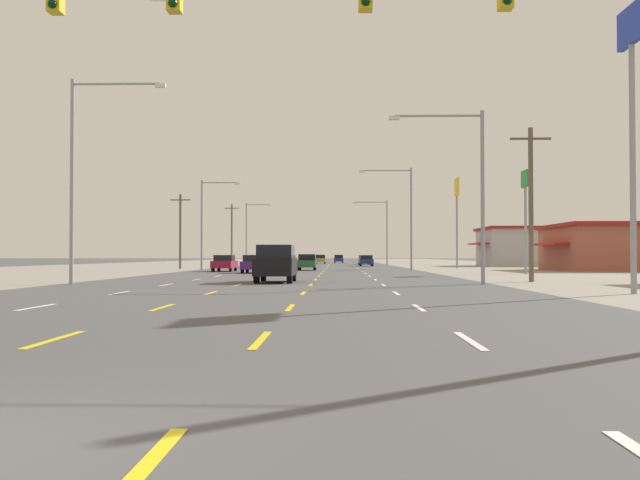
{
  "coord_description": "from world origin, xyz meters",
  "views": [
    {
      "loc": [
        3.05,
        -5.09,
        1.43
      ],
      "look_at": [
        0.94,
        80.78,
        3.27
      ],
      "focal_mm": 40.39,
      "sensor_mm": 36.0,
      "label": 1
    }
  ],
  "objects_px": {
    "sedan_far_right_far": "(366,260)",
    "streetlight_left_row_1": "(206,218)",
    "hatchback_center_turn_distant_a": "(321,259)",
    "pole_sign_right_row_1": "(525,198)",
    "streetlight_left_row_2": "(249,229)",
    "sedan_far_right_farthest": "(364,260)",
    "suv_center_turn_nearest": "(276,263)",
    "streetlight_left_row_0": "(82,164)",
    "pole_sign_right_row_2": "(457,201)",
    "sedan_inner_left_near": "(254,264)",
    "hatchback_inner_right_distant_b": "(339,259)",
    "pole_sign_right_row_0": "(632,79)",
    "sedan_inner_left_farther": "(290,260)",
    "streetlight_right_row_1": "(405,210)",
    "sedan_far_left_mid": "(225,263)",
    "streetlight_right_row_0": "(471,181)",
    "hatchback_center_turn_midfar": "(307,262)",
    "streetlight_right_row_2": "(383,227)"
  },
  "relations": [
    {
      "from": "hatchback_inner_right_distant_b",
      "to": "pole_sign_right_row_0",
      "type": "xyz_separation_m",
      "value": [
        10.76,
        -106.83,
        7.23
      ]
    },
    {
      "from": "sedan_far_left_mid",
      "to": "sedan_far_right_farthest",
      "type": "distance_m",
      "value": 50.51
    },
    {
      "from": "suv_center_turn_nearest",
      "to": "pole_sign_right_row_0",
      "type": "xyz_separation_m",
      "value": [
        14.24,
        -11.21,
        6.98
      ]
    },
    {
      "from": "sedan_inner_left_near",
      "to": "hatchback_inner_right_distant_b",
      "type": "bearing_deg",
      "value": 84.72
    },
    {
      "from": "sedan_inner_left_near",
      "to": "hatchback_center_turn_distant_a",
      "type": "xyz_separation_m",
      "value": [
        3.82,
        65.82,
        0.03
      ]
    },
    {
      "from": "suv_center_turn_nearest",
      "to": "hatchback_inner_right_distant_b",
      "type": "xyz_separation_m",
      "value": [
        3.48,
        95.63,
        -0.24
      ]
    },
    {
      "from": "sedan_inner_left_farther",
      "to": "hatchback_center_turn_distant_a",
      "type": "distance_m",
      "value": 23.45
    },
    {
      "from": "pole_sign_right_row_0",
      "to": "streetlight_left_row_1",
      "type": "distance_m",
      "value": 48.78
    },
    {
      "from": "hatchback_center_turn_distant_a",
      "to": "streetlight_left_row_1",
      "type": "xyz_separation_m",
      "value": [
        -9.85,
        -54.74,
        4.31
      ]
    },
    {
      "from": "sedan_far_right_farthest",
      "to": "streetlight_right_row_2",
      "type": "bearing_deg",
      "value": -74.93
    },
    {
      "from": "pole_sign_right_row_2",
      "to": "streetlight_right_row_0",
      "type": "xyz_separation_m",
      "value": [
        -6.72,
        -44.83,
        -2.44
      ]
    },
    {
      "from": "sedan_far_right_farthest",
      "to": "suv_center_turn_nearest",
      "type": "bearing_deg",
      "value": -95.68
    },
    {
      "from": "sedan_inner_left_farther",
      "to": "pole_sign_right_row_2",
      "type": "bearing_deg",
      "value": -46.19
    },
    {
      "from": "sedan_far_right_far",
      "to": "sedan_far_right_farthest",
      "type": "xyz_separation_m",
      "value": [
        0.32,
        16.6,
        0.0
      ]
    },
    {
      "from": "sedan_far_right_farthest",
      "to": "streetlight_right_row_0",
      "type": "distance_m",
      "value": 77.32
    },
    {
      "from": "pole_sign_right_row_0",
      "to": "streetlight_right_row_2",
      "type": "distance_m",
      "value": 76.77
    },
    {
      "from": "streetlight_left_row_2",
      "to": "sedan_inner_left_farther",
      "type": "bearing_deg",
      "value": -22.42
    },
    {
      "from": "sedan_far_right_far",
      "to": "pole_sign_right_row_2",
      "type": "bearing_deg",
      "value": -58.98
    },
    {
      "from": "sedan_far_right_far",
      "to": "streetlight_left_row_1",
      "type": "xyz_separation_m",
      "value": [
        -16.59,
        -26.46,
        4.34
      ]
    },
    {
      "from": "hatchback_inner_right_distant_b",
      "to": "sedan_far_left_mid",
      "type": "bearing_deg",
      "value": -98.41
    },
    {
      "from": "sedan_inner_left_farther",
      "to": "pole_sign_right_row_1",
      "type": "height_order",
      "value": "pole_sign_right_row_1"
    },
    {
      "from": "streetlight_right_row_1",
      "to": "sedan_inner_left_near",
      "type": "bearing_deg",
      "value": -140.2
    },
    {
      "from": "sedan_far_left_mid",
      "to": "streetlight_left_row_2",
      "type": "relative_size",
      "value": 0.5
    },
    {
      "from": "pole_sign_right_row_0",
      "to": "streetlight_left_row_2",
      "type": "distance_m",
      "value": 80.26
    },
    {
      "from": "sedan_inner_left_near",
      "to": "sedan_far_right_farthest",
      "type": "distance_m",
      "value": 55.23
    },
    {
      "from": "suv_center_turn_nearest",
      "to": "pole_sign_right_row_0",
      "type": "relative_size",
      "value": 0.46
    },
    {
      "from": "sedan_inner_left_farther",
      "to": "streetlight_right_row_0",
      "type": "bearing_deg",
      "value": -78.55
    },
    {
      "from": "pole_sign_right_row_0",
      "to": "streetlight_left_row_2",
      "type": "bearing_deg",
      "value": 107.25
    },
    {
      "from": "hatchback_center_turn_midfar",
      "to": "pole_sign_right_row_1",
      "type": "bearing_deg",
      "value": -37.27
    },
    {
      "from": "sedan_inner_left_farther",
      "to": "sedan_far_right_farthest",
      "type": "bearing_deg",
      "value": 46.5
    },
    {
      "from": "suv_center_turn_nearest",
      "to": "pole_sign_right_row_1",
      "type": "relative_size",
      "value": 0.61
    },
    {
      "from": "hatchback_center_turn_distant_a",
      "to": "pole_sign_right_row_2",
      "type": "height_order",
      "value": "pole_sign_right_row_2"
    },
    {
      "from": "hatchback_center_turn_distant_a",
      "to": "streetlight_right_row_0",
      "type": "height_order",
      "value": "streetlight_right_row_0"
    },
    {
      "from": "streetlight_right_row_1",
      "to": "streetlight_right_row_2",
      "type": "relative_size",
      "value": 1.06
    },
    {
      "from": "hatchback_center_turn_distant_a",
      "to": "streetlight_left_row_2",
      "type": "distance_m",
      "value": 23.3
    },
    {
      "from": "hatchback_center_turn_distant_a",
      "to": "pole_sign_right_row_0",
      "type": "distance_m",
      "value": 98.49
    },
    {
      "from": "streetlight_left_row_2",
      "to": "hatchback_center_turn_distant_a",
      "type": "bearing_deg",
      "value": 64.44
    },
    {
      "from": "sedan_inner_left_farther",
      "to": "hatchback_inner_right_distant_b",
      "type": "height_order",
      "value": "hatchback_inner_right_distant_b"
    },
    {
      "from": "sedan_far_right_far",
      "to": "hatchback_center_turn_distant_a",
      "type": "xyz_separation_m",
      "value": [
        -6.75,
        28.27,
        0.03
      ]
    },
    {
      "from": "pole_sign_right_row_0",
      "to": "sedan_far_left_mid",
      "type": "bearing_deg",
      "value": 119.59
    },
    {
      "from": "sedan_far_left_mid",
      "to": "pole_sign_right_row_2",
      "type": "height_order",
      "value": "pole_sign_right_row_2"
    },
    {
      "from": "streetlight_right_row_0",
      "to": "hatchback_center_turn_midfar",
      "type": "bearing_deg",
      "value": 105.72
    },
    {
      "from": "streetlight_right_row_0",
      "to": "streetlight_left_row_0",
      "type": "bearing_deg",
      "value": 180.0
    },
    {
      "from": "streetlight_left_row_0",
      "to": "hatchback_center_turn_distant_a",
      "type": "bearing_deg",
      "value": 83.74
    },
    {
      "from": "sedan_far_left_mid",
      "to": "sedan_far_right_farthest",
      "type": "relative_size",
      "value": 1.0
    },
    {
      "from": "suv_center_turn_nearest",
      "to": "sedan_inner_left_near",
      "type": "relative_size",
      "value": 1.09
    },
    {
      "from": "hatchback_inner_right_distant_b",
      "to": "streetlight_right_row_1",
      "type": "xyz_separation_m",
      "value": [
        6.33,
        -64.33,
        5.05
      ]
    },
    {
      "from": "sedan_far_right_far",
      "to": "streetlight_left_row_1",
      "type": "relative_size",
      "value": 0.51
    },
    {
      "from": "hatchback_center_turn_distant_a",
      "to": "pole_sign_right_row_1",
      "type": "bearing_deg",
      "value": -75.7
    },
    {
      "from": "streetlight_left_row_1",
      "to": "sedan_inner_left_near",
      "type": "bearing_deg",
      "value": -61.47
    }
  ]
}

